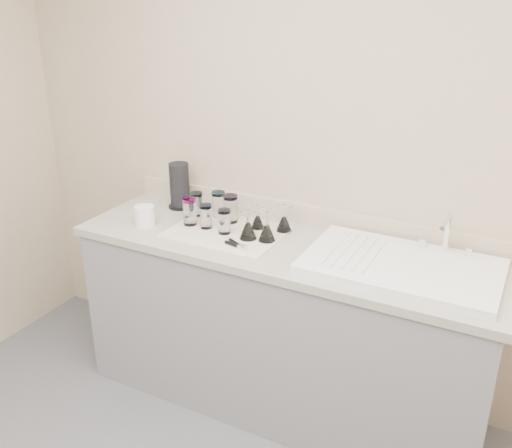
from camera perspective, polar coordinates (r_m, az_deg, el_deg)
The scene contains 17 objects.
room_envelope at distance 1.51m, azimuth -16.37°, elevation 3.61°, with size 3.54×3.50×2.52m.
counter_unit at distance 2.90m, azimuth 2.69°, elevation -10.15°, with size 2.06×0.62×0.90m.
sink_unit at distance 2.52m, azimuth 14.37°, elevation -4.05°, with size 0.82×0.50×0.22m.
dish_towel at distance 2.81m, azimuth -2.91°, elevation -0.78°, with size 0.55×0.42×0.01m, color white.
tumbler_teal at distance 2.99m, azimuth -5.95°, elevation 2.03°, with size 0.06×0.06×0.13m.
tumbler_cyan at distance 2.96m, azimuth -3.76°, elevation 1.98°, with size 0.07×0.07×0.14m.
tumbler_purple at distance 2.89m, azimuth -2.55°, elevation 1.56°, with size 0.07×0.07×0.14m.
tumbler_magenta at distance 2.88m, azimuth -6.64°, elevation 1.27°, with size 0.07×0.07×0.14m.
tumbler_blue at distance 2.83m, azimuth -5.04°, elevation 0.79°, with size 0.06×0.06×0.12m.
tumbler_lavender at distance 2.76m, azimuth -3.20°, elevation 0.27°, with size 0.06×0.06×0.12m.
goblet_back_left at distance 2.83m, azimuth 0.16°, elevation 0.38°, with size 0.07×0.07×0.12m.
goblet_back_right at distance 2.80m, azimuth 2.82°, elevation 0.23°, with size 0.08×0.08×0.14m.
goblet_front_left at distance 2.71m, azimuth -0.80°, elevation -0.45°, with size 0.08×0.08×0.15m.
goblet_front_right at distance 2.69m, azimuth 1.09°, elevation -0.67°, with size 0.08×0.08×0.15m.
can_opener at distance 2.64m, azimuth -1.91°, elevation -2.11°, with size 0.13×0.08×0.02m.
white_mug at distance 2.93m, azimuth -11.09°, elevation 0.82°, with size 0.15×0.13×0.10m.
paper_towel_roll at distance 3.12m, azimuth -7.65°, elevation 3.78°, with size 0.13×0.13×0.25m.
Camera 1 is at (1.01, -1.01, 2.03)m, focal length 40.00 mm.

